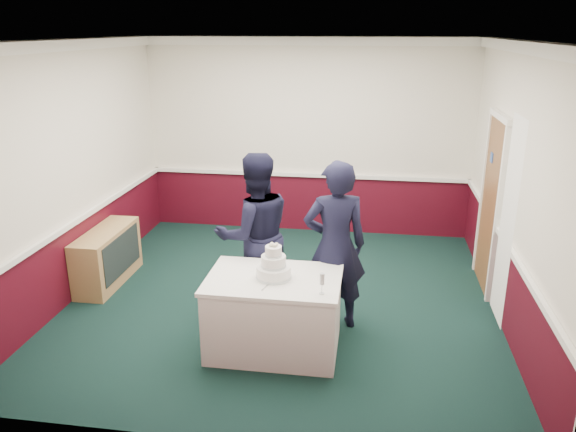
# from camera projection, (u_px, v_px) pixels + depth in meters

# --- Properties ---
(ground) EXTENTS (5.00, 5.00, 0.00)m
(ground) POSITION_uv_depth(u_px,v_px,m) (282.00, 299.00, 6.79)
(ground) COLOR black
(ground) RESTS_ON ground
(room_shell) EXTENTS (5.00, 5.00, 3.00)m
(room_shell) POSITION_uv_depth(u_px,v_px,m) (296.00, 129.00, 6.72)
(room_shell) COLOR silver
(room_shell) RESTS_ON ground
(sideboard) EXTENTS (0.41, 1.20, 0.70)m
(sideboard) POSITION_uv_depth(u_px,v_px,m) (107.00, 257.00, 7.14)
(sideboard) COLOR tan
(sideboard) RESTS_ON ground
(cake_table) EXTENTS (1.32, 0.92, 0.79)m
(cake_table) POSITION_uv_depth(u_px,v_px,m) (274.00, 313.00, 5.63)
(cake_table) COLOR white
(cake_table) RESTS_ON ground
(wedding_cake) EXTENTS (0.35, 0.35, 0.36)m
(wedding_cake) POSITION_uv_depth(u_px,v_px,m) (274.00, 267.00, 5.47)
(wedding_cake) COLOR white
(wedding_cake) RESTS_ON cake_table
(cake_knife) EXTENTS (0.08, 0.22, 0.00)m
(cake_knife) POSITION_uv_depth(u_px,v_px,m) (267.00, 286.00, 5.32)
(cake_knife) COLOR silver
(cake_knife) RESTS_ON cake_table
(champagne_flute) EXTENTS (0.05, 0.05, 0.21)m
(champagne_flute) POSITION_uv_depth(u_px,v_px,m) (322.00, 280.00, 5.13)
(champagne_flute) COLOR silver
(champagne_flute) RESTS_ON cake_table
(person_man) EXTENTS (1.13, 1.04, 1.86)m
(person_man) POSITION_uv_depth(u_px,v_px,m) (255.00, 235.00, 6.23)
(person_man) COLOR black
(person_man) RESTS_ON ground
(person_woman) EXTENTS (0.77, 0.60, 1.86)m
(person_woman) POSITION_uv_depth(u_px,v_px,m) (335.00, 246.00, 5.92)
(person_woman) COLOR black
(person_woman) RESTS_ON ground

